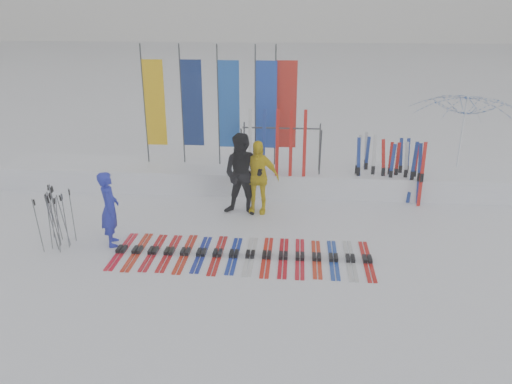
# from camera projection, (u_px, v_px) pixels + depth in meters

# --- Properties ---
(ground) EXTENTS (120.00, 120.00, 0.00)m
(ground) POSITION_uv_depth(u_px,v_px,m) (238.00, 270.00, 9.49)
(ground) COLOR white
(ground) RESTS_ON ground
(snow_bank) EXTENTS (14.00, 1.60, 0.60)m
(snow_bank) POSITION_uv_depth(u_px,v_px,m) (258.00, 177.00, 13.68)
(snow_bank) COLOR white
(snow_bank) RESTS_ON ground
(person_blue) EXTENTS (0.56, 0.68, 1.60)m
(person_blue) POSITION_uv_depth(u_px,v_px,m) (110.00, 209.00, 10.26)
(person_blue) COLOR #1D26AB
(person_blue) RESTS_ON ground
(person_black) EXTENTS (1.06, 0.88, 1.98)m
(person_black) POSITION_uv_depth(u_px,v_px,m) (243.00, 175.00, 11.71)
(person_black) COLOR black
(person_black) RESTS_ON ground
(person_yellow) EXTENTS (1.08, 0.53, 1.78)m
(person_yellow) POSITION_uv_depth(u_px,v_px,m) (257.00, 177.00, 11.87)
(person_yellow) COLOR yellow
(person_yellow) RESTS_ON ground
(tent_canopy) EXTENTS (2.95, 3.01, 2.64)m
(tent_canopy) POSITION_uv_depth(u_px,v_px,m) (462.00, 141.00, 13.28)
(tent_canopy) COLOR white
(tent_canopy) RESTS_ON ground
(ski_row) EXTENTS (5.14, 1.70, 0.07)m
(ski_row) POSITION_uv_depth(u_px,v_px,m) (242.00, 254.00, 10.02)
(ski_row) COLOR red
(ski_row) RESTS_ON ground
(pole_cluster) EXTENTS (0.57, 0.74, 1.26)m
(pole_cluster) POSITION_uv_depth(u_px,v_px,m) (55.00, 219.00, 10.25)
(pole_cluster) COLOR #595B60
(pole_cluster) RESTS_ON ground
(feather_flags) EXTENTS (4.12, 0.12, 3.20)m
(feather_flags) POSITION_uv_depth(u_px,v_px,m) (224.00, 105.00, 13.26)
(feather_flags) COLOR #383A3F
(feather_flags) RESTS_ON ground
(ski_rack) EXTENTS (2.04, 0.80, 1.23)m
(ski_rack) POSITION_uv_depth(u_px,v_px,m) (281.00, 143.00, 12.87)
(ski_rack) COLOR #383A3F
(ski_rack) RESTS_ON ground
(upright_skis) EXTENTS (1.61, 1.19, 1.69)m
(upright_skis) POSITION_uv_depth(u_px,v_px,m) (391.00, 169.00, 12.82)
(upright_skis) COLOR navy
(upright_skis) RESTS_ON ground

